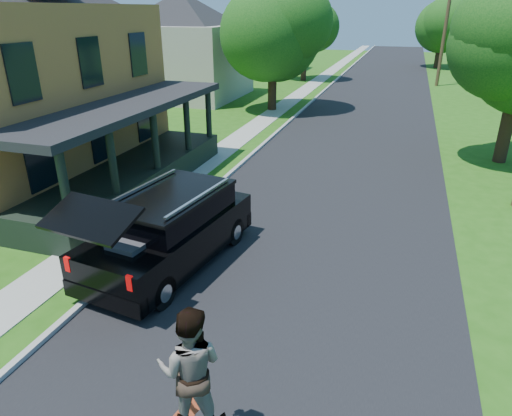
% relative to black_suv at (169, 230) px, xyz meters
% --- Properties ---
extents(ground, '(140.00, 140.00, 0.00)m').
position_rel_black_suv_xyz_m(ground, '(3.04, -1.65, -0.97)').
color(ground, '#245A12').
rests_on(ground, ground).
extents(street, '(8.00, 120.00, 0.02)m').
position_rel_black_suv_xyz_m(street, '(3.04, 18.35, -0.97)').
color(street, black).
rests_on(street, ground).
extents(curb, '(0.15, 120.00, 0.12)m').
position_rel_black_suv_xyz_m(curb, '(-1.01, 18.35, -0.97)').
color(curb, '#A6A6A0').
rests_on(curb, ground).
extents(sidewalk, '(1.30, 120.00, 0.03)m').
position_rel_black_suv_xyz_m(sidewalk, '(-2.56, 18.35, -0.97)').
color(sidewalk, '#9EA097').
rests_on(sidewalk, ground).
extents(front_walk, '(6.50, 1.20, 0.03)m').
position_rel_black_suv_xyz_m(front_walk, '(-6.46, 4.35, -0.97)').
color(front_walk, '#9EA097').
rests_on(front_walk, ground).
extents(neighbor_house_mid, '(12.78, 12.78, 8.30)m').
position_rel_black_suv_xyz_m(neighbor_house_mid, '(-10.46, 22.35, 3.22)').
color(neighbor_house_mid, '#B1A89C').
rests_on(neighbor_house_mid, ground).
extents(neighbor_house_far, '(12.78, 12.78, 8.30)m').
position_rel_black_suv_xyz_m(neighbor_house_far, '(-10.46, 38.35, 3.22)').
color(neighbor_house_far, '#B1A89C').
rests_on(neighbor_house_far, ground).
extents(black_suv, '(2.75, 5.65, 2.53)m').
position_rel_black_suv_xyz_m(black_suv, '(0.00, 0.00, 0.00)').
color(black_suv, black).
rests_on(black_suv, ground).
extents(skateboarder, '(1.12, 0.97, 1.98)m').
position_rel_black_suv_xyz_m(skateboarder, '(2.83, -4.65, 0.46)').
color(skateboarder, black).
rests_on(skateboarder, ground).
extents(tree_left_mid, '(6.69, 6.46, 8.14)m').
position_rel_black_suv_xyz_m(tree_left_mid, '(-3.01, 19.61, 4.18)').
color(tree_left_mid, black).
rests_on(tree_left_mid, ground).
extents(tree_left_far, '(5.53, 5.66, 7.69)m').
position_rel_black_suv_xyz_m(tree_left_far, '(-3.96, 33.40, 4.20)').
color(tree_left_far, black).
rests_on(tree_left_far, ground).
extents(tree_right_far, '(6.13, 6.19, 8.00)m').
position_rel_black_suv_xyz_m(tree_right_far, '(8.01, 47.28, 4.08)').
color(tree_right_far, black).
rests_on(tree_right_far, ground).
extents(utility_pole_far, '(1.71, 0.58, 8.82)m').
position_rel_black_suv_xyz_m(utility_pole_far, '(7.63, 33.60, 3.59)').
color(utility_pole_far, '#3D301C').
rests_on(utility_pole_far, ground).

